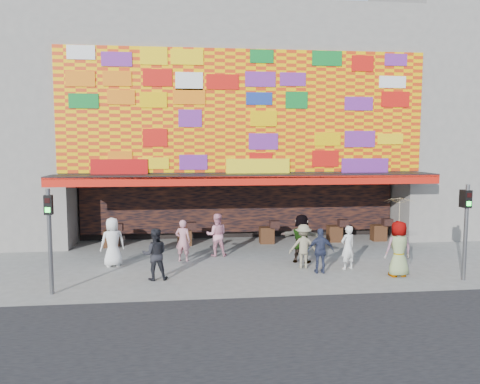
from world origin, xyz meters
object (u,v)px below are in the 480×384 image
at_px(ped_d, 303,246).
at_px(ped_f, 302,238).
at_px(ped_e, 321,251).
at_px(ped_g, 399,249).
at_px(parasol, 400,210).
at_px(ped_b, 183,240).
at_px(signal_right, 466,221).
at_px(ped_h, 348,247).
at_px(ped_a, 113,242).
at_px(ped_i, 217,235).
at_px(signal_left, 49,229).
at_px(ped_c, 155,254).

relative_size(ped_d, ped_f, 0.86).
distance_m(ped_e, ped_g, 2.46).
height_order(ped_g, parasol, parasol).
xyz_separation_m(ped_b, ped_e, (4.51, -2.10, -0.01)).
relative_size(signal_right, ped_h, 2.01).
bearing_deg(ped_a, ped_d, 149.91).
bearing_deg(ped_g, ped_f, -43.58).
bearing_deg(ped_i, ped_a, 19.14).
bearing_deg(signal_right, ped_a, 165.29).
bearing_deg(ped_b, ped_e, 168.90).
xyz_separation_m(ped_a, ped_d, (6.52, -0.94, -0.10)).
relative_size(ped_e, parasol, 0.82).
xyz_separation_m(ped_d, ped_i, (-2.84, 2.07, 0.06)).
bearing_deg(signal_left, ped_h, 10.23).
xyz_separation_m(signal_left, ped_e, (8.18, 1.29, -1.11)).
distance_m(ped_c, ped_f, 5.33).
bearing_deg(ped_g, ped_e, -20.70).
bearing_deg(ped_a, ped_c, 109.06).
distance_m(ped_a, ped_c, 2.39).
relative_size(ped_e, ped_g, 0.83).
relative_size(ped_d, ped_i, 0.93).
bearing_deg(ped_c, parasol, 171.94).
relative_size(ped_a, parasol, 0.94).
xyz_separation_m(signal_left, parasol, (10.54, 0.63, 0.28)).
height_order(ped_c, ped_d, ped_c).
bearing_deg(ped_h, ped_a, -30.07).
xyz_separation_m(ped_a, ped_b, (2.41, 0.46, -0.10)).
relative_size(signal_right, ped_f, 1.71).
bearing_deg(ped_g, signal_left, -1.76).
height_order(ped_b, ped_g, ped_g).
height_order(signal_right, ped_a, signal_right).
height_order(ped_a, ped_g, ped_g).
relative_size(ped_i, parasol, 0.89).
bearing_deg(ped_b, ped_i, -138.43).
relative_size(signal_left, ped_b, 1.97).
bearing_deg(ped_c, ped_f, -166.85).
xyz_separation_m(ped_c, ped_h, (6.42, 0.54, -0.07)).
bearing_deg(ped_d, ped_a, -2.32).
distance_m(ped_a, ped_e, 7.12).
height_order(signal_left, ped_a, signal_left).
relative_size(ped_a, ped_c, 1.05).
height_order(ped_e, ped_i, ped_i).
distance_m(ped_c, ped_i, 3.61).
distance_m(ped_b, parasol, 7.54).
bearing_deg(ped_c, ped_e, 177.35).
bearing_deg(parasol, signal_left, -176.58).
distance_m(signal_left, ped_d, 8.10).
xyz_separation_m(ped_a, ped_g, (9.29, -2.30, 0.04)).
bearing_deg(ped_i, ped_c, 56.38).
distance_m(ped_a, parasol, 9.66).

